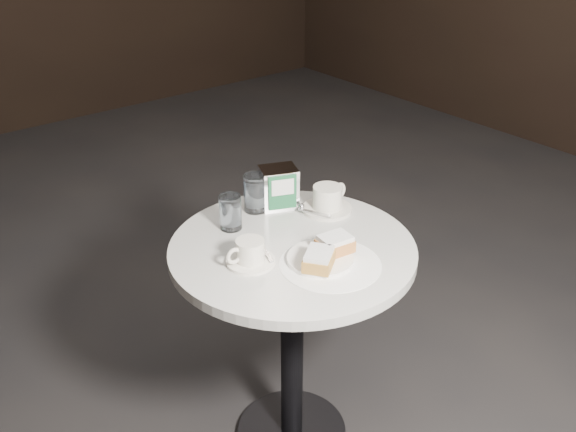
{
  "coord_description": "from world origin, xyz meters",
  "views": [
    {
      "loc": [
        -0.98,
        -1.2,
        1.67
      ],
      "look_at": [
        0.0,
        0.02,
        0.83
      ],
      "focal_mm": 40.0,
      "sensor_mm": 36.0,
      "label": 1
    }
  ],
  "objects_px": {
    "cafe_table": "(292,302)",
    "napkin_dispenser": "(279,187)",
    "coffee_cup_left": "(250,253)",
    "water_glass_right": "(255,193)",
    "water_glass_left": "(230,213)",
    "coffee_cup_right": "(327,200)",
    "beignet_plate": "(324,255)"
  },
  "relations": [
    {
      "from": "coffee_cup_right",
      "to": "water_glass_right",
      "type": "height_order",
      "value": "water_glass_right"
    },
    {
      "from": "napkin_dispenser",
      "to": "coffee_cup_left",
      "type": "bearing_deg",
      "value": -118.53
    },
    {
      "from": "coffee_cup_right",
      "to": "water_glass_right",
      "type": "xyz_separation_m",
      "value": [
        -0.17,
        0.14,
        0.02
      ]
    },
    {
      "from": "cafe_table",
      "to": "coffee_cup_right",
      "type": "relative_size",
      "value": 4.25
    },
    {
      "from": "coffee_cup_left",
      "to": "napkin_dispenser",
      "type": "xyz_separation_m",
      "value": [
        0.27,
        0.21,
        0.04
      ]
    },
    {
      "from": "cafe_table",
      "to": "napkin_dispenser",
      "type": "relative_size",
      "value": 5.46
    },
    {
      "from": "cafe_table",
      "to": "water_glass_left",
      "type": "xyz_separation_m",
      "value": [
        -0.08,
        0.19,
        0.25
      ]
    },
    {
      "from": "cafe_table",
      "to": "beignet_plate",
      "type": "distance_m",
      "value": 0.25
    },
    {
      "from": "coffee_cup_left",
      "to": "coffee_cup_right",
      "type": "bearing_deg",
      "value": 18.98
    },
    {
      "from": "beignet_plate",
      "to": "coffee_cup_right",
      "type": "bearing_deg",
      "value": 46.46
    },
    {
      "from": "coffee_cup_left",
      "to": "water_glass_right",
      "type": "bearing_deg",
      "value": 54.93
    },
    {
      "from": "water_glass_right",
      "to": "napkin_dispenser",
      "type": "distance_m",
      "value": 0.08
    },
    {
      "from": "beignet_plate",
      "to": "coffee_cup_right",
      "type": "relative_size",
      "value": 1.3
    },
    {
      "from": "cafe_table",
      "to": "coffee_cup_left",
      "type": "distance_m",
      "value": 0.27
    },
    {
      "from": "coffee_cup_right",
      "to": "napkin_dispenser",
      "type": "height_order",
      "value": "napkin_dispenser"
    },
    {
      "from": "beignet_plate",
      "to": "coffee_cup_left",
      "type": "xyz_separation_m",
      "value": [
        -0.16,
        0.12,
        0.01
      ]
    },
    {
      "from": "coffee_cup_right",
      "to": "water_glass_left",
      "type": "bearing_deg",
      "value": 154.25
    },
    {
      "from": "napkin_dispenser",
      "to": "beignet_plate",
      "type": "bearing_deg",
      "value": -85.19
    },
    {
      "from": "beignet_plate",
      "to": "water_glass_left",
      "type": "bearing_deg",
      "value": 105.83
    },
    {
      "from": "cafe_table",
      "to": "beignet_plate",
      "type": "bearing_deg",
      "value": -85.31
    },
    {
      "from": "cafe_table",
      "to": "napkin_dispenser",
      "type": "height_order",
      "value": "napkin_dispenser"
    },
    {
      "from": "coffee_cup_left",
      "to": "water_glass_right",
      "type": "height_order",
      "value": "water_glass_right"
    },
    {
      "from": "coffee_cup_right",
      "to": "water_glass_left",
      "type": "xyz_separation_m",
      "value": [
        -0.3,
        0.09,
        0.02
      ]
    },
    {
      "from": "cafe_table",
      "to": "water_glass_left",
      "type": "relative_size",
      "value": 7.07
    },
    {
      "from": "coffee_cup_left",
      "to": "water_glass_left",
      "type": "xyz_separation_m",
      "value": [
        0.07,
        0.19,
        0.02
      ]
    },
    {
      "from": "coffee_cup_right",
      "to": "water_glass_left",
      "type": "height_order",
      "value": "water_glass_left"
    },
    {
      "from": "cafe_table",
      "to": "water_glass_left",
      "type": "bearing_deg",
      "value": 112.43
    },
    {
      "from": "water_glass_left",
      "to": "napkin_dispenser",
      "type": "distance_m",
      "value": 0.2
    },
    {
      "from": "napkin_dispenser",
      "to": "coffee_cup_right",
      "type": "bearing_deg",
      "value": -26.16
    },
    {
      "from": "coffee_cup_left",
      "to": "beignet_plate",
      "type": "bearing_deg",
      "value": -33.6
    },
    {
      "from": "napkin_dispenser",
      "to": "water_glass_left",
      "type": "bearing_deg",
      "value": -150.96
    },
    {
      "from": "water_glass_right",
      "to": "napkin_dispenser",
      "type": "bearing_deg",
      "value": -19.79
    }
  ]
}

